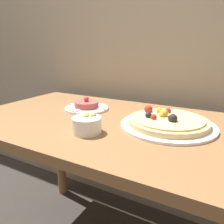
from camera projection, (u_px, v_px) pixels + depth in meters
The scene contains 4 objects.
dining_table at pixel (105, 144), 0.96m from camera, with size 1.21×0.71×0.74m.
pizza_plate at pixel (167, 122), 0.84m from camera, with size 0.36×0.36×0.06m.
tartare_plate at pixel (87, 106), 1.08m from camera, with size 0.21×0.21×0.06m.
small_bowl at pixel (87, 124), 0.77m from camera, with size 0.11×0.11×0.07m.
Camera 1 is at (0.45, -0.40, 1.03)m, focal length 35.00 mm.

